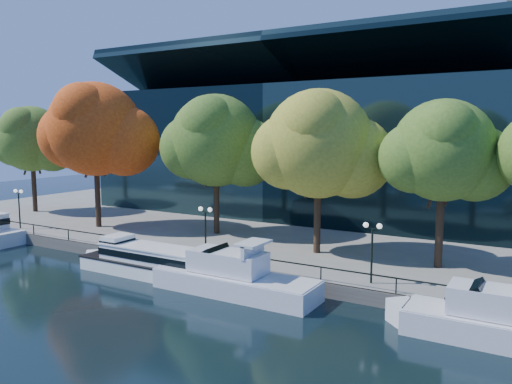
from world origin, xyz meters
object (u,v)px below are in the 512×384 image
Objects in this scene: cruiser_near at (229,276)px; tree_3 at (320,146)px; lamp_2 at (372,239)px; tour_boat at (152,260)px; lamp_1 at (205,220)px; tree_0 at (32,140)px; tree_4 at (445,153)px; lamp_0 at (19,200)px; tree_1 at (96,131)px; tree_2 at (217,143)px; cruiser_far at (494,321)px.

tree_3 is at bearing 76.00° from cruiser_near.
lamp_2 reaches higher than cruiser_near.
lamp_1 is at bearing 52.53° from tour_boat.
lamp_2 is at bearing 0.00° from lamp_1.
tree_0 is at bearing 166.31° from lamp_1.
tree_4 reaches higher than lamp_0.
tree_4 is at bearing 62.89° from lamp_2.
tree_1 is 1.22× the size of tree_4.
tree_4 is at bearing 40.40° from cruiser_near.
lamp_1 is at bearing 140.69° from cruiser_near.
lamp_1 is (4.51, -8.19, -5.87)m from tree_2.
tree_3 is at bearing -2.75° from tree_0.
tree_3 reaches higher than tour_boat.
lamp_2 reaches higher than cruiser_far.
tree_1 reaches higher than lamp_2.
lamp_0 and lamp_1 have the same top height.
cruiser_near is at bearing -156.01° from lamp_2.
tree_2 is (-25.59, 11.78, 8.69)m from cruiser_far.
lamp_1 is at bearing -13.69° from tree_0.
cruiser_near is 39.19m from tree_0.
tree_3 reaches higher than tree_0.
tree_3 is at bearing 2.77° from tree_1.
tree_3 is at bearing 10.81° from lamp_0.
tree_1 reaches higher than tree_3.
tree_0 is 12.66m from lamp_0.
tree_0 is 0.98× the size of tree_3.
lamp_0 is at bearing -171.15° from tree_4.
cruiser_far is at bearing -4.60° from lamp_0.
tree_2 is at bearing 118.83° from lamp_1.
cruiser_far is (16.36, 0.27, -0.00)m from cruiser_near.
tour_boat is 1.18× the size of tree_4.
lamp_1 is at bearing 170.34° from cruiser_far.
lamp_1 reaches higher than tour_boat.
tree_1 is at bearing 150.91° from tour_boat.
tour_boat is 7.33m from cruiser_near.
tree_4 is (33.70, 1.56, -1.53)m from tree_1.
tree_3 reaches higher than cruiser_near.
lamp_1 is at bearing -159.37° from tree_4.
lamp_1 is (23.55, 0.00, 0.00)m from lamp_0.
tree_4 is at bearing -5.26° from tree_2.
tree_1 reaches higher than cruiser_far.
cruiser_far is at bearing -12.23° from tree_1.
tour_boat is at bearing -168.06° from lamp_2.
tour_boat is 1.08× the size of tree_3.
cruiser_far is at bearing 0.96° from cruiser_near.
lamp_2 is at bearing 23.99° from cruiser_near.
tree_4 is (21.11, -1.94, -0.44)m from tree_2.
lamp_2 is at bearing 0.00° from lamp_0.
tree_4 is at bearing -1.75° from tree_0.
tree_0 is (-29.11, 11.10, 8.66)m from tour_boat.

